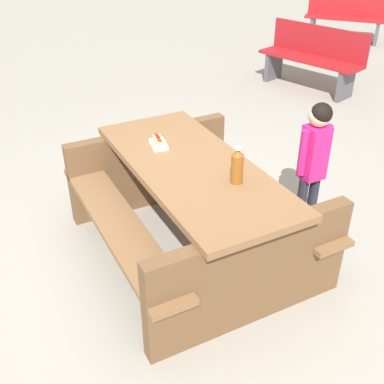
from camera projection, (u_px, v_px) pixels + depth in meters
The scene contains 7 objects.
ground_plane at pixel (192, 250), 3.61m from camera, with size 30.00×30.00×0.00m, color gray.
picnic_table at pixel (192, 201), 3.38m from camera, with size 2.09×1.79×0.75m.
soda_bottle at pixel (237, 166), 2.95m from camera, with size 0.08×0.08×0.25m.
hotdog_tray at pixel (158, 142), 3.44m from camera, with size 0.19×0.12×0.08m.
child_in_coat at pixel (314, 153), 3.48m from camera, with size 0.19×0.26×1.09m.
park_bench_near at pixel (312, 57), 6.57m from camera, with size 1.49×1.11×0.85m.
park_bench_mid at pixel (346, 16), 8.93m from camera, with size 1.19×1.46×0.85m.
Camera 1 is at (-2.77, 0.66, 2.27)m, focal length 43.95 mm.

